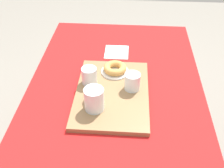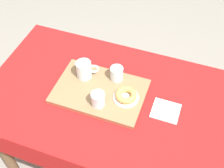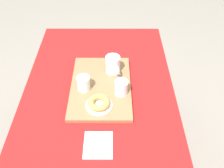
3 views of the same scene
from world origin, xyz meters
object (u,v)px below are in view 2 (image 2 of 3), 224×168
(paper_napkin, at_px, (166,111))
(donut_plate_left, at_px, (126,97))
(dining_table, at_px, (107,108))
(sugar_donut_left, at_px, (126,95))
(water_glass_near, at_px, (117,74))
(tea_mug_left, at_px, (84,70))
(water_glass_far, at_px, (98,100))
(serving_tray, at_px, (100,91))

(paper_napkin, bearing_deg, donut_plate_left, -178.87)
(dining_table, height_order, sugar_donut_left, sugar_donut_left)
(dining_table, xyz_separation_m, sugar_donut_left, (0.10, 0.01, 0.15))
(water_glass_near, relative_size, sugar_donut_left, 0.70)
(tea_mug_left, relative_size, water_glass_far, 1.52)
(water_glass_far, distance_m, paper_napkin, 0.34)
(dining_table, relative_size, water_glass_far, 16.74)
(tea_mug_left, xyz_separation_m, donut_plate_left, (0.26, -0.07, -0.04))
(serving_tray, relative_size, tea_mug_left, 4.00)
(sugar_donut_left, height_order, paper_napkin, sugar_donut_left)
(paper_napkin, bearing_deg, serving_tray, -179.88)
(sugar_donut_left, bearing_deg, tea_mug_left, 165.14)
(water_glass_near, distance_m, paper_napkin, 0.32)
(tea_mug_left, height_order, water_glass_far, tea_mug_left)
(dining_table, bearing_deg, donut_plate_left, 3.91)
(dining_table, xyz_separation_m, paper_napkin, (0.31, 0.01, 0.11))
(serving_tray, relative_size, paper_napkin, 3.44)
(donut_plate_left, relative_size, sugar_donut_left, 1.20)
(water_glass_near, bearing_deg, sugar_donut_left, -51.01)
(water_glass_far, bearing_deg, dining_table, 76.56)
(dining_table, bearing_deg, tea_mug_left, 154.46)
(serving_tray, height_order, water_glass_near, water_glass_near)
(sugar_donut_left, bearing_deg, water_glass_near, 128.99)
(paper_napkin, bearing_deg, sugar_donut_left, -178.87)
(donut_plate_left, distance_m, sugar_donut_left, 0.02)
(sugar_donut_left, bearing_deg, water_glass_far, -144.78)
(water_glass_far, xyz_separation_m, sugar_donut_left, (0.12, 0.08, -0.01))
(tea_mug_left, relative_size, water_glass_near, 1.52)
(dining_table, height_order, water_glass_far, water_glass_far)
(tea_mug_left, xyz_separation_m, water_glass_far, (0.14, -0.15, -0.01))
(serving_tray, height_order, water_glass_far, water_glass_far)
(serving_tray, xyz_separation_m, water_glass_far, (0.03, -0.09, 0.05))
(water_glass_far, bearing_deg, tea_mug_left, 132.43)
(paper_napkin, bearing_deg, dining_table, -177.97)
(water_glass_near, height_order, paper_napkin, water_glass_near)
(tea_mug_left, bearing_deg, sugar_donut_left, -14.86)
(tea_mug_left, height_order, paper_napkin, tea_mug_left)
(tea_mug_left, bearing_deg, serving_tray, -29.93)
(tea_mug_left, distance_m, water_glass_far, 0.21)
(donut_plate_left, bearing_deg, tea_mug_left, 165.14)
(serving_tray, bearing_deg, water_glass_far, -73.27)
(donut_plate_left, bearing_deg, dining_table, -176.09)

